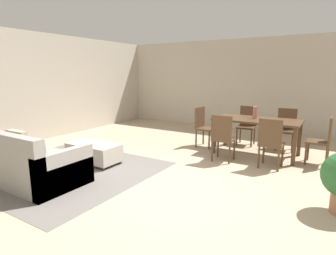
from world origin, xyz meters
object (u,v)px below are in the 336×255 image
(dining_chair_far_left, at_px, (247,123))
(dining_chair_far_right, at_px, (286,127))
(dining_chair_head_west, at_px, (203,125))
(vase_centerpiece, at_px, (255,113))
(dining_chair_head_east, at_px, (324,138))
(dining_table, at_px, (257,123))
(couch, at_px, (24,163))
(ottoman_table, at_px, (94,152))
(dining_chair_near_left, at_px, (223,136))
(dining_chair_near_right, at_px, (271,141))

(dining_chair_far_left, height_order, dining_chair_far_right, same)
(dining_chair_far_left, distance_m, dining_chair_head_west, 1.10)
(dining_chair_far_left, xyz_separation_m, dining_chair_head_west, (-0.81, -0.75, 0.00))
(vase_centerpiece, bearing_deg, dining_chair_head_east, -3.87)
(dining_table, distance_m, vase_centerpiece, 0.23)
(couch, bearing_deg, dining_chair_far_left, 60.82)
(dining_chair_far_right, distance_m, dining_chair_head_west, 1.85)
(dining_table, height_order, dining_chair_far_left, dining_chair_far_left)
(couch, xyz_separation_m, dining_table, (2.76, 3.42, 0.38))
(ottoman_table, bearing_deg, dining_chair_head_west, 60.93)
(dining_chair_near_left, xyz_separation_m, dining_chair_head_east, (1.67, 0.80, 0.00))
(dining_table, distance_m, dining_chair_far_left, 0.89)
(dining_chair_near_right, bearing_deg, dining_chair_near_left, -176.11)
(dining_table, bearing_deg, vase_centerpiece, 141.95)
(dining_table, height_order, dining_chair_far_right, dining_chair_far_right)
(dining_chair_far_left, relative_size, dining_chair_far_right, 1.00)
(ottoman_table, bearing_deg, dining_table, 41.80)
(dining_chair_near_left, relative_size, vase_centerpiece, 3.66)
(vase_centerpiece, bearing_deg, dining_chair_near_left, -112.28)
(dining_chair_head_west, bearing_deg, ottoman_table, -119.07)
(couch, bearing_deg, dining_table, 51.10)
(dining_chair_near_left, bearing_deg, couch, -132.14)
(vase_centerpiece, bearing_deg, dining_chair_near_right, -57.95)
(dining_table, bearing_deg, dining_chair_head_west, 178.65)
(ottoman_table, distance_m, dining_chair_near_right, 3.28)
(dining_chair_near_left, relative_size, dining_chair_head_west, 1.00)
(dining_chair_head_west, bearing_deg, dining_chair_far_right, 24.01)
(couch, bearing_deg, ottoman_table, 76.68)
(dining_table, distance_m, dining_chair_near_left, 0.95)
(dining_chair_head_east, relative_size, vase_centerpiece, 3.66)
(couch, distance_m, ottoman_table, 1.25)
(dining_chair_far_right, relative_size, vase_centerpiece, 3.66)
(dining_chair_near_right, distance_m, vase_centerpiece, 1.04)
(couch, xyz_separation_m, dining_chair_far_right, (3.22, 4.21, 0.23))
(dining_table, xyz_separation_m, dining_chair_far_left, (-0.42, 0.78, -0.15))
(dining_table, height_order, dining_chair_near_right, dining_chair_near_right)
(dining_table, xyz_separation_m, dining_chair_head_west, (-1.23, 0.03, -0.15))
(couch, relative_size, dining_chair_head_west, 2.15)
(dining_table, bearing_deg, couch, -128.90)
(ottoman_table, bearing_deg, dining_chair_near_right, 26.09)
(dining_table, height_order, dining_chair_head_west, dining_chair_head_west)
(dining_chair_far_right, height_order, dining_chair_head_west, same)
(couch, relative_size, dining_chair_head_east, 2.15)
(vase_centerpiece, bearing_deg, dining_chair_far_left, 116.14)
(dining_table, relative_size, dining_chair_far_left, 1.87)
(dining_chair_near_left, relative_size, dining_chair_far_right, 1.00)
(dining_chair_far_right, bearing_deg, dining_chair_head_east, -46.33)
(dining_chair_head_west, bearing_deg, dining_chair_near_left, -47.01)
(dining_chair_head_west, bearing_deg, dining_chair_near_right, -25.56)
(dining_table, height_order, dining_chair_near_left, dining_chair_near_left)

